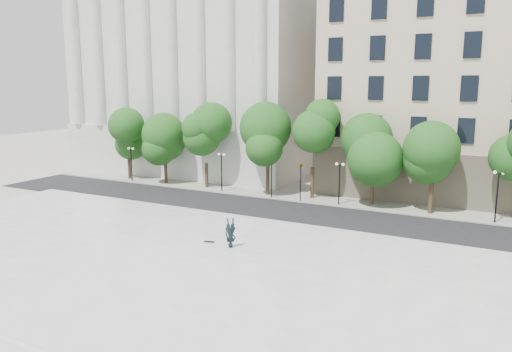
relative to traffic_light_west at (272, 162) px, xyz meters
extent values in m
plane|color=#AAA7A0|center=(0.90, -22.30, -3.64)|extent=(160.00, 160.00, 0.00)
cube|color=white|center=(0.90, -19.30, -3.41)|extent=(44.00, 22.00, 0.45)
cube|color=black|center=(0.90, -4.30, -3.63)|extent=(60.00, 8.00, 0.02)
cube|color=#A9A69C|center=(0.90, 1.70, -3.58)|extent=(60.00, 4.00, 0.12)
cube|color=silver|center=(-16.10, 16.70, 8.86)|extent=(30.00, 26.00, 25.00)
cylinder|color=black|center=(0.00, 0.00, -1.89)|extent=(0.10, 0.10, 3.50)
imported|color=black|center=(0.00, 0.00, 0.19)|extent=(0.45, 1.62, 0.65)
cylinder|color=black|center=(3.07, 0.00, -1.89)|extent=(0.10, 0.10, 3.50)
imported|color=black|center=(3.07, 0.00, 0.20)|extent=(0.52, 1.68, 0.67)
imported|color=black|center=(4.65, -15.77, -2.92)|extent=(1.86, 1.94, 0.54)
cube|color=black|center=(2.80, -15.51, -3.15)|extent=(0.72, 0.36, 0.07)
cylinder|color=#382619|center=(-19.19, 1.32, -2.25)|extent=(0.36, 0.36, 2.78)
sphere|color=#1E5117|center=(-19.19, 1.32, 1.52)|extent=(4.12, 4.12, 4.12)
cylinder|color=#382619|center=(-13.91, 1.39, -2.43)|extent=(0.36, 0.36, 2.40)
sphere|color=#1E5117|center=(-13.91, 1.39, 0.83)|extent=(4.13, 4.13, 4.13)
cylinder|color=#382619|center=(-8.36, 1.28, -2.27)|extent=(0.36, 0.36, 2.74)
sphere|color=#1E5117|center=(-8.36, 1.28, 1.45)|extent=(3.88, 3.88, 3.88)
cylinder|color=#382619|center=(-0.91, 1.03, -2.06)|extent=(0.36, 0.36, 3.15)
sphere|color=#1E5117|center=(-0.91, 1.03, 2.22)|extent=(4.50, 4.50, 4.50)
cylinder|color=#382619|center=(3.57, 1.75, -2.07)|extent=(0.36, 0.36, 3.13)
sphere|color=#1E5117|center=(3.57, 1.75, 2.18)|extent=(3.96, 3.96, 3.96)
cylinder|color=#382619|center=(9.45, 1.80, -2.29)|extent=(0.36, 0.36, 2.69)
sphere|color=#1E5117|center=(9.45, 1.80, 1.36)|extent=(4.50, 4.50, 4.50)
cylinder|color=#382619|center=(14.75, 0.89, -2.20)|extent=(0.36, 0.36, 2.88)
sphere|color=#1E5117|center=(14.75, 0.89, 1.71)|extent=(4.00, 4.00, 4.00)
cylinder|color=black|center=(-17.93, 0.30, -1.76)|extent=(0.12, 0.12, 3.76)
cube|color=black|center=(-17.93, 0.30, 0.12)|extent=(0.60, 0.06, 0.06)
sphere|color=white|center=(-18.23, 0.30, 0.22)|extent=(0.28, 0.28, 0.28)
sphere|color=white|center=(-17.63, 0.30, 0.22)|extent=(0.28, 0.28, 0.28)
cylinder|color=black|center=(-5.86, 0.30, -1.71)|extent=(0.12, 0.12, 3.85)
cube|color=black|center=(-5.86, 0.30, 0.22)|extent=(0.60, 0.06, 0.06)
sphere|color=white|center=(-6.16, 0.30, 0.32)|extent=(0.28, 0.28, 0.28)
sphere|color=white|center=(-5.56, 0.30, 0.32)|extent=(0.28, 0.28, 0.28)
cylinder|color=black|center=(6.77, 0.30, -1.74)|extent=(0.12, 0.12, 3.79)
cube|color=black|center=(6.77, 0.30, 0.15)|extent=(0.60, 0.06, 0.06)
sphere|color=white|center=(6.47, 0.30, 0.25)|extent=(0.28, 0.28, 0.28)
sphere|color=white|center=(7.07, 0.30, 0.25)|extent=(0.28, 0.28, 0.28)
cylinder|color=black|center=(19.83, 0.30, -1.59)|extent=(0.12, 0.12, 4.09)
cube|color=black|center=(19.83, 0.30, 0.45)|extent=(0.60, 0.06, 0.06)
sphere|color=white|center=(19.53, 0.30, 0.55)|extent=(0.28, 0.28, 0.28)
sphere|color=white|center=(20.13, 0.30, 0.55)|extent=(0.28, 0.28, 0.28)
camera|label=1|loc=(20.73, -42.95, 7.47)|focal=35.00mm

